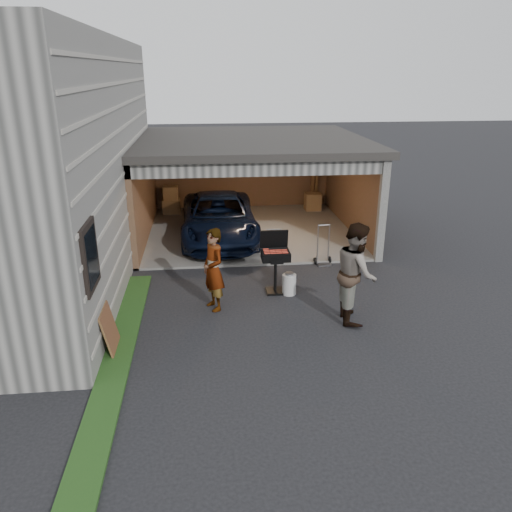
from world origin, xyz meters
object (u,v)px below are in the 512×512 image
at_px(hand_truck, 323,257).
at_px(man, 356,273).
at_px(minivan, 219,220).
at_px(plywood_panel, 110,330).
at_px(propane_tank, 289,284).
at_px(bbq_grill, 275,257).
at_px(woman, 213,270).

bearing_deg(hand_truck, man, -98.71).
height_order(minivan, plywood_panel, minivan).
xyz_separation_m(minivan, propane_tank, (1.44, -3.97, -0.41)).
bearing_deg(bbq_grill, plywood_panel, -145.97).
bearing_deg(propane_tank, minivan, 109.90).
height_order(minivan, hand_truck, minivan).
xyz_separation_m(man, propane_tank, (-1.10, 1.31, -0.78)).
bearing_deg(plywood_panel, bbq_grill, 34.03).
bearing_deg(man, minivan, 31.18).
bearing_deg(man, hand_truck, 3.81).
xyz_separation_m(minivan, woman, (-0.26, -4.52, 0.24)).
relative_size(propane_tank, hand_truck, 0.44).
xyz_separation_m(man, bbq_grill, (-1.40, 1.47, -0.18)).
relative_size(bbq_grill, plywood_panel, 1.67).
distance_m(minivan, man, 5.87).
bearing_deg(plywood_panel, man, 9.15).
distance_m(bbq_grill, hand_truck, 2.26).
bearing_deg(minivan, man, -64.60).
height_order(propane_tank, hand_truck, hand_truck).
xyz_separation_m(plywood_panel, hand_truck, (4.79, 3.80, -0.21)).
height_order(propane_tank, plywood_panel, plywood_panel).
relative_size(minivan, bbq_grill, 3.27).
bearing_deg(woman, man, 50.17).
relative_size(man, bbq_grill, 1.44).
height_order(bbq_grill, plywood_panel, bbq_grill).
bearing_deg(plywood_panel, woman, 38.63).
height_order(minivan, propane_tank, minivan).
bearing_deg(man, propane_tank, 45.53).
height_order(woman, propane_tank, woman).
bearing_deg(minivan, propane_tank, -70.37).
relative_size(woman, propane_tank, 3.77).
relative_size(minivan, hand_truck, 4.27).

